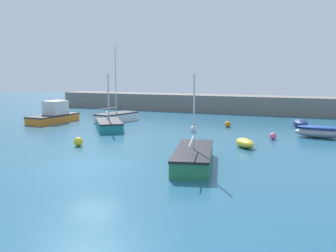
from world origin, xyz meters
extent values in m
cube|color=#235B7A|center=(0.00, 0.00, -0.10)|extent=(120.00, 120.00, 0.20)
cube|color=slate|center=(0.00, 29.42, 1.03)|extent=(45.73, 3.94, 2.06)
cube|color=teal|center=(-5.80, 11.18, 0.34)|extent=(4.26, 4.80, 0.67)
cube|color=black|center=(-5.80, 11.18, 0.73)|extent=(4.34, 4.90, 0.12)
cylinder|color=silver|center=(-5.80, 11.18, 2.73)|extent=(0.12, 0.12, 4.11)
cylinder|color=silver|center=(-6.53, 12.16, 1.34)|extent=(1.55, 2.03, 0.10)
ellipsoid|color=yellow|center=(6.37, 8.06, 0.29)|extent=(1.91, 2.21, 0.58)
ellipsoid|color=gray|center=(10.82, 13.79, 0.36)|extent=(3.59, 1.47, 0.72)
ellipsoid|color=#23479E|center=(10.82, 13.79, 0.77)|extent=(3.24, 1.33, 0.24)
ellipsoid|color=navy|center=(9.20, 19.42, 0.33)|extent=(1.75, 2.85, 0.67)
cube|color=#287A4C|center=(4.80, 2.17, 0.38)|extent=(3.16, 5.93, 0.76)
cube|color=black|center=(4.80, 2.17, 0.82)|extent=(3.22, 6.04, 0.12)
cylinder|color=silver|center=(4.80, 2.17, 2.79)|extent=(0.09, 0.09, 4.05)
cylinder|color=silver|center=(5.16, 0.74, 1.58)|extent=(0.79, 2.88, 0.07)
cube|color=orange|center=(-13.28, 13.12, 0.33)|extent=(2.41, 5.37, 0.65)
cube|color=black|center=(-13.28, 13.12, 0.71)|extent=(2.46, 5.48, 0.12)
cube|color=silver|center=(-13.26, 13.51, 1.38)|extent=(1.77, 2.04, 1.46)
cube|color=white|center=(-7.93, 16.08, 0.38)|extent=(2.88, 4.69, 0.76)
cube|color=black|center=(-7.93, 16.08, 0.82)|extent=(2.94, 4.78, 0.12)
cylinder|color=silver|center=(-7.93, 16.08, 4.07)|extent=(0.09, 0.09, 6.62)
cylinder|color=silver|center=(-8.26, 14.79, 1.42)|extent=(0.73, 2.61, 0.07)
sphere|color=yellow|center=(-3.96, 4.23, 0.30)|extent=(0.60, 0.60, 0.60)
sphere|color=#EA668C|center=(7.73, 11.67, 0.25)|extent=(0.51, 0.51, 0.51)
sphere|color=white|center=(1.24, 12.77, 0.26)|extent=(0.51, 0.51, 0.51)
sphere|color=orange|center=(3.22, 16.58, 0.26)|extent=(0.53, 0.53, 0.53)
camera|label=1|loc=(10.87, -16.10, 4.87)|focal=40.00mm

